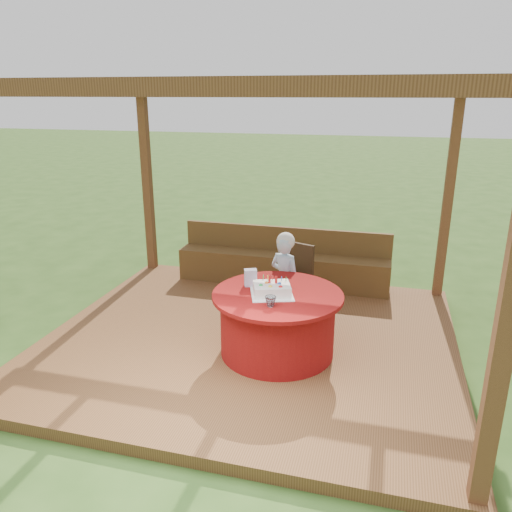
{
  "coord_description": "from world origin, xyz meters",
  "views": [
    {
      "loc": [
        1.38,
        -4.89,
        2.75
      ],
      "look_at": [
        0.0,
        0.25,
        1.0
      ],
      "focal_mm": 35.0,
      "sensor_mm": 36.0,
      "label": 1
    }
  ],
  "objects": [
    {
      "name": "elderly_woman",
      "position": [
        0.29,
        0.47,
        0.69
      ],
      "size": [
        0.46,
        0.39,
        1.12
      ],
      "color": "#96C2DF",
      "rests_on": "deck"
    },
    {
      "name": "table",
      "position": [
        0.37,
        -0.26,
        0.46
      ],
      "size": [
        1.35,
        1.35,
        0.67
      ],
      "color": "maroon",
      "rests_on": "deck"
    },
    {
      "name": "ground",
      "position": [
        0.0,
        0.0,
        0.0
      ],
      "size": [
        60.0,
        60.0,
        0.0
      ],
      "primitive_type": "plane",
      "color": "#2C4E1A",
      "rests_on": "ground"
    },
    {
      "name": "chair",
      "position": [
        0.33,
        0.76,
        0.61
      ],
      "size": [
        0.55,
        0.55,
        0.88
      ],
      "color": "#332110",
      "rests_on": "deck"
    },
    {
      "name": "deck",
      "position": [
        0.0,
        0.0,
        0.06
      ],
      "size": [
        4.5,
        4.0,
        0.12
      ],
      "primitive_type": "cube",
      "color": "brown",
      "rests_on": "ground"
    },
    {
      "name": "gift_bag",
      "position": [
        0.04,
        -0.13,
        0.88
      ],
      "size": [
        0.15,
        0.12,
        0.18
      ],
      "primitive_type": "cube",
      "rotation": [
        0.0,
        0.0,
        0.38
      ],
      "color": "#D187B2",
      "rests_on": "table"
    },
    {
      "name": "bench",
      "position": [
        0.0,
        1.72,
        0.38
      ],
      "size": [
        3.0,
        0.42,
        0.8
      ],
      "color": "brown",
      "rests_on": "deck"
    },
    {
      "name": "drinking_glass",
      "position": [
        0.37,
        -0.6,
        0.84
      ],
      "size": [
        0.12,
        0.12,
        0.1
      ],
      "primitive_type": "imported",
      "rotation": [
        0.0,
        0.0,
        -0.09
      ],
      "color": "white",
      "rests_on": "table"
    },
    {
      "name": "birthday_cake",
      "position": [
        0.32,
        -0.3,
        0.85
      ],
      "size": [
        0.53,
        0.53,
        0.19
      ],
      "color": "white",
      "rests_on": "table"
    },
    {
      "name": "pergola",
      "position": [
        0.0,
        0.0,
        2.41
      ],
      "size": [
        4.5,
        4.0,
        2.72
      ],
      "color": "brown",
      "rests_on": "deck"
    }
  ]
}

